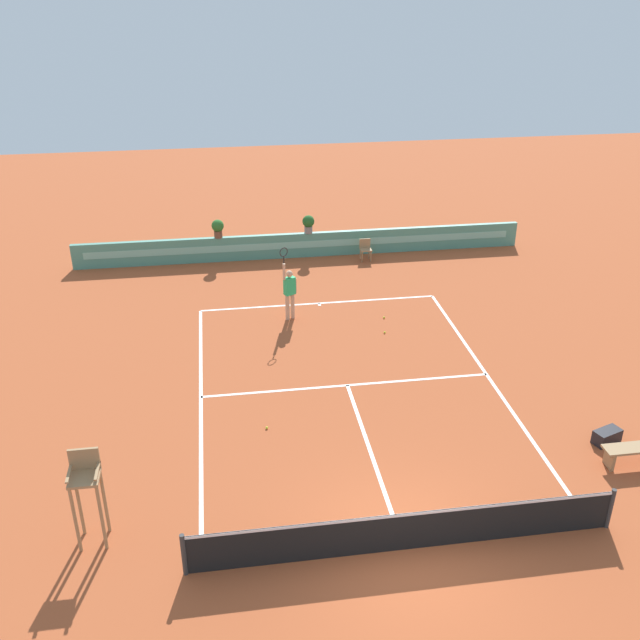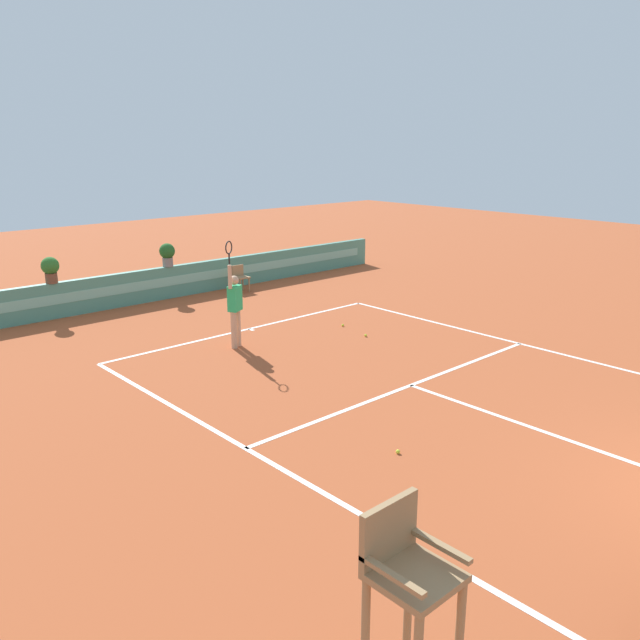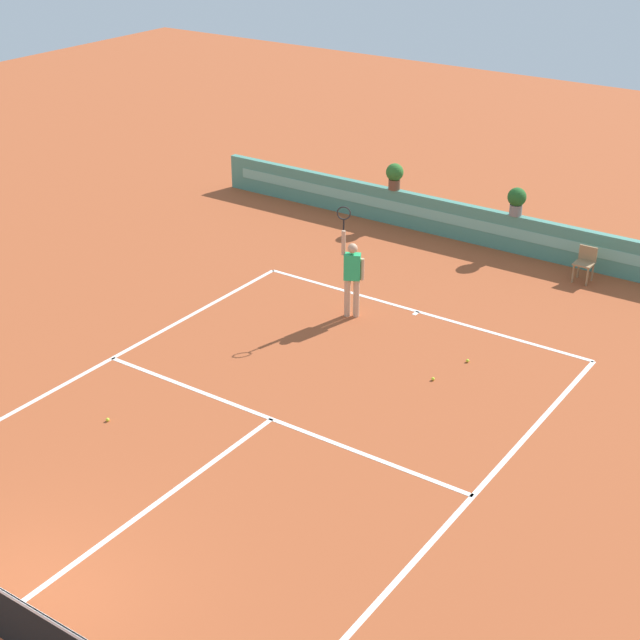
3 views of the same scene
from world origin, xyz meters
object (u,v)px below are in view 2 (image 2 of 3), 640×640
Objects in this scene: tennis_ball_by_sideline at (366,335)px; potted_plant_left at (50,268)px; tennis_ball_near_baseline at (343,325)px; ball_kid_chair at (240,277)px; tennis_ball_mid_court at (398,452)px; potted_plant_centre at (167,253)px; tennis_player at (235,304)px; umpire_chair at (407,604)px.

tennis_ball_by_sideline is 0.09× the size of potted_plant_left.
potted_plant_left reaches higher than tennis_ball_near_baseline.
ball_kid_chair is 1.17× the size of potted_plant_left.
tennis_ball_mid_court is (-4.43, -5.77, 0.00)m from tennis_ball_near_baseline.
tennis_player is at bearing -103.98° from potted_plant_centre.
tennis_player is 5.97m from potted_plant_left.
tennis_ball_mid_court is 6.31m from tennis_ball_by_sideline.
tennis_ball_near_baseline is at bearing 47.85° from umpire_chair.
ball_kid_chair is 12.50× the size of tennis_ball_mid_court.
ball_kid_chair is 12.50× the size of tennis_ball_near_baseline.
tennis_player reaches higher than umpire_chair.
potted_plant_left is (-5.77, 0.73, 0.93)m from ball_kid_chair.
tennis_ball_mid_court is at bearing 41.22° from umpire_chair.
umpire_chair is at bearing -121.20° from ball_kid_chair.
tennis_player reaches higher than tennis_ball_mid_court.
umpire_chair is 2.96× the size of potted_plant_left.
umpire_chair reaches higher than potted_plant_left.
tennis_ball_by_sideline is at bearing 45.13° from umpire_chair.
tennis_ball_near_baseline is at bearing 52.50° from tennis_ball_mid_court.
potted_plant_centre is at bearing 102.19° from tennis_ball_by_sideline.
ball_kid_chair is 5.29m from tennis_ball_near_baseline.
tennis_ball_near_baseline is at bearing -73.75° from potted_plant_centre.
tennis_player is 3.57× the size of potted_plant_centre.
tennis_ball_mid_court is (-4.87, -11.03, -0.44)m from ball_kid_chair.
potted_plant_left reaches higher than ball_kid_chair.
potted_plant_centre is at bearing 161.54° from ball_kid_chair.
umpire_chair reaches higher than tennis_ball_by_sideline.
potted_plant_centre is (1.38, 5.54, 0.36)m from tennis_player.
tennis_player is 38.01× the size of tennis_ball_near_baseline.
tennis_ball_mid_court is 0.09× the size of potted_plant_left.
potted_plant_centre is at bearing 0.00° from potted_plant_left.
umpire_chair is 31.47× the size of tennis_ball_near_baseline.
tennis_ball_near_baseline is (-0.45, -5.26, -0.44)m from ball_kid_chair.
ball_kid_chair is at bearing 53.38° from tennis_player.
potted_plant_centre reaches higher than tennis_ball_mid_court.
potted_plant_left is at bearing 131.64° from tennis_ball_near_baseline.
tennis_ball_near_baseline is 1.00× the size of tennis_ball_mid_court.
potted_plant_centre is (2.68, 11.76, 1.38)m from tennis_ball_mid_court.
umpire_chair is at bearing -101.02° from potted_plant_left.
ball_kid_chair is 6.36m from tennis_ball_by_sideline.
tennis_ball_near_baseline is 0.09× the size of potted_plant_centre.
potted_plant_left is (-3.58, 0.00, 0.00)m from potted_plant_centre.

